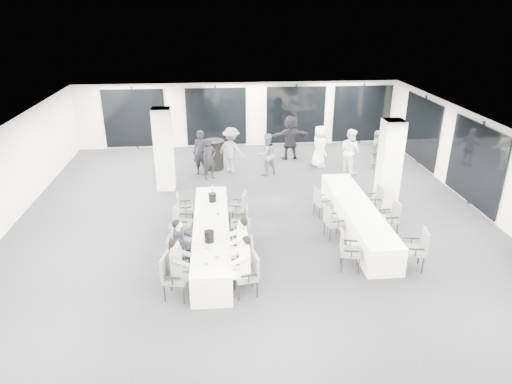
% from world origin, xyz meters
% --- Properties ---
extents(room, '(14.04, 16.04, 2.84)m').
position_xyz_m(room, '(0.89, 1.11, 1.39)').
color(room, black).
rests_on(room, ground).
extents(column_left, '(0.60, 0.60, 2.80)m').
position_xyz_m(column_left, '(-2.80, 3.20, 1.40)').
color(column_left, white).
rests_on(column_left, floor).
extents(column_right, '(0.60, 0.60, 2.80)m').
position_xyz_m(column_right, '(4.20, 1.00, 1.40)').
color(column_right, white).
rests_on(column_right, floor).
extents(banquet_table_main, '(0.90, 5.00, 0.75)m').
position_xyz_m(banquet_table_main, '(-1.23, -1.21, 0.38)').
color(banquet_table_main, silver).
rests_on(banquet_table_main, floor).
extents(banquet_table_side, '(0.90, 5.00, 0.75)m').
position_xyz_m(banquet_table_side, '(2.85, -0.43, 0.38)').
color(banquet_table_side, silver).
rests_on(banquet_table_side, floor).
extents(cocktail_table, '(0.81, 0.81, 1.12)m').
position_xyz_m(cocktail_table, '(-1.13, 5.03, 0.57)').
color(cocktail_table, black).
rests_on(cocktail_table, floor).
extents(chair_main_left_near, '(0.62, 0.65, 1.02)m').
position_xyz_m(chair_main_left_near, '(-2.07, -3.20, 0.58)').
color(chair_main_left_near, '#4F5256').
rests_on(chair_main_left_near, floor).
extents(chair_main_left_second, '(0.52, 0.57, 0.95)m').
position_xyz_m(chair_main_left_second, '(-2.06, -2.30, 0.54)').
color(chair_main_left_second, '#4F5256').
rests_on(chair_main_left_second, floor).
extents(chair_main_left_mid, '(0.58, 0.60, 0.94)m').
position_xyz_m(chair_main_left_mid, '(-2.06, -1.55, 0.54)').
color(chair_main_left_mid, '#4F5256').
rests_on(chair_main_left_mid, floor).
extents(chair_main_left_fourth, '(0.55, 0.58, 0.91)m').
position_xyz_m(chair_main_left_fourth, '(-2.06, -0.46, 0.52)').
color(chair_main_left_fourth, '#4F5256').
rests_on(chair_main_left_fourth, floor).
extents(chair_main_left_far, '(0.50, 0.54, 0.90)m').
position_xyz_m(chair_main_left_far, '(-2.06, 0.44, 0.52)').
color(chair_main_left_far, '#4F5256').
rests_on(chair_main_left_far, floor).
extents(chair_main_right_near, '(0.57, 0.61, 0.97)m').
position_xyz_m(chair_main_right_near, '(-0.40, -3.22, 0.55)').
color(chair_main_right_near, '#4F5256').
rests_on(chair_main_right_near, floor).
extents(chair_main_right_second, '(0.48, 0.53, 0.90)m').
position_xyz_m(chair_main_right_second, '(-0.40, -2.37, 0.51)').
color(chair_main_right_second, '#4F5256').
rests_on(chair_main_right_second, floor).
extents(chair_main_right_mid, '(0.51, 0.55, 0.91)m').
position_xyz_m(chair_main_right_mid, '(-0.40, -1.44, 0.52)').
color(chair_main_right_mid, '#4F5256').
rests_on(chair_main_right_mid, floor).
extents(chair_main_right_fourth, '(0.48, 0.54, 0.92)m').
position_xyz_m(chair_main_right_fourth, '(-0.40, -0.63, 0.53)').
color(chair_main_right_fourth, '#4F5256').
rests_on(chair_main_right_fourth, floor).
extents(chair_main_right_far, '(0.56, 0.59, 0.92)m').
position_xyz_m(chair_main_right_far, '(-0.40, 0.36, 0.53)').
color(chair_main_right_far, '#4F5256').
rests_on(chair_main_right_far, floor).
extents(chair_side_left_near, '(0.57, 0.61, 0.96)m').
position_xyz_m(chair_side_left_near, '(2.02, -2.40, 0.55)').
color(chair_side_left_near, '#4F5256').
rests_on(chair_side_left_near, floor).
extents(chair_side_left_mid, '(0.54, 0.57, 0.92)m').
position_xyz_m(chair_side_left_mid, '(2.02, -0.85, 0.53)').
color(chair_side_left_mid, '#4F5256').
rests_on(chair_side_left_mid, floor).
extents(chair_side_left_far, '(0.53, 0.56, 0.88)m').
position_xyz_m(chair_side_left_far, '(2.02, 0.53, 0.50)').
color(chair_side_left_far, '#4F5256').
rests_on(chair_side_left_far, floor).
extents(chair_side_right_near, '(0.62, 0.66, 1.04)m').
position_xyz_m(chair_side_right_near, '(3.69, -2.55, 0.59)').
color(chair_side_right_near, '#4F5256').
rests_on(chair_side_right_near, floor).
extents(chair_side_right_mid, '(0.53, 0.59, 0.99)m').
position_xyz_m(chair_side_right_mid, '(3.68, -0.80, 0.57)').
color(chair_side_right_mid, '#4F5256').
rests_on(chair_side_right_mid, floor).
extents(chair_side_right_far, '(0.47, 0.53, 0.92)m').
position_xyz_m(chair_side_right_far, '(3.68, 0.49, 0.52)').
color(chair_side_right_far, '#4F5256').
rests_on(chair_side_right_far, floor).
extents(seated_guest_a, '(0.50, 0.38, 1.44)m').
position_xyz_m(seated_guest_a, '(-1.90, -3.22, 0.81)').
color(seated_guest_a, slate).
rests_on(seated_guest_a, floor).
extents(seated_guest_b, '(0.50, 0.38, 1.44)m').
position_xyz_m(seated_guest_b, '(-1.90, -2.31, 0.81)').
color(seated_guest_b, black).
rests_on(seated_guest_b, floor).
extents(seated_guest_c, '(0.50, 0.38, 1.44)m').
position_xyz_m(seated_guest_c, '(-0.56, -3.23, 0.81)').
color(seated_guest_c, white).
rests_on(seated_guest_c, floor).
extents(seated_guest_d, '(0.50, 0.38, 1.44)m').
position_xyz_m(seated_guest_d, '(-0.56, -2.37, 0.81)').
color(seated_guest_d, white).
rests_on(seated_guest_d, floor).
extents(standing_guest_a, '(0.79, 0.74, 1.70)m').
position_xyz_m(standing_guest_a, '(-1.31, 3.97, 0.85)').
color(standing_guest_a, black).
rests_on(standing_guest_a, floor).
extents(standing_guest_b, '(1.01, 0.85, 1.79)m').
position_xyz_m(standing_guest_b, '(0.80, 4.20, 0.90)').
color(standing_guest_b, slate).
rests_on(standing_guest_b, floor).
extents(standing_guest_c, '(1.42, 1.21, 1.97)m').
position_xyz_m(standing_guest_c, '(-0.48, 4.58, 0.98)').
color(standing_guest_c, slate).
rests_on(standing_guest_c, floor).
extents(standing_guest_d, '(1.10, 1.13, 1.72)m').
position_xyz_m(standing_guest_d, '(5.05, 4.50, 0.86)').
color(standing_guest_d, slate).
rests_on(standing_guest_d, floor).
extents(standing_guest_e, '(0.77, 1.00, 1.84)m').
position_xyz_m(standing_guest_e, '(2.93, 4.95, 0.92)').
color(standing_guest_e, white).
rests_on(standing_guest_e, floor).
extents(standing_guest_f, '(1.98, 1.09, 2.04)m').
position_xyz_m(standing_guest_f, '(1.95, 5.98, 1.02)').
color(standing_guest_f, black).
rests_on(standing_guest_f, floor).
extents(standing_guest_g, '(0.80, 0.70, 1.91)m').
position_xyz_m(standing_guest_g, '(-1.60, 4.42, 0.95)').
color(standing_guest_g, black).
rests_on(standing_guest_g, floor).
extents(standing_guest_h, '(0.94, 1.07, 1.90)m').
position_xyz_m(standing_guest_h, '(3.94, 4.20, 0.95)').
color(standing_guest_h, white).
rests_on(standing_guest_h, floor).
extents(ice_bucket_near, '(0.24, 0.24, 0.27)m').
position_xyz_m(ice_bucket_near, '(-1.27, -2.14, 0.89)').
color(ice_bucket_near, black).
rests_on(ice_bucket_near, banquet_table_main).
extents(ice_bucket_far, '(0.22, 0.22, 0.25)m').
position_xyz_m(ice_bucket_far, '(-1.19, 0.20, 0.87)').
color(ice_bucket_far, black).
rests_on(ice_bucket_far, banquet_table_main).
extents(water_bottle_a, '(0.07, 0.07, 0.21)m').
position_xyz_m(water_bottle_a, '(-1.31, -3.23, 0.85)').
color(water_bottle_a, silver).
rests_on(water_bottle_a, banquet_table_main).
extents(water_bottle_b, '(0.06, 0.06, 0.20)m').
position_xyz_m(water_bottle_b, '(-1.04, -0.78, 0.85)').
color(water_bottle_b, silver).
rests_on(water_bottle_b, banquet_table_main).
extents(water_bottle_c, '(0.06, 0.06, 0.20)m').
position_xyz_m(water_bottle_c, '(-1.19, 0.89, 0.85)').
color(water_bottle_c, silver).
rests_on(water_bottle_c, banquet_table_main).
extents(plate_a, '(0.18, 0.18, 0.03)m').
position_xyz_m(plate_a, '(-1.32, -2.46, 0.76)').
color(plate_a, white).
rests_on(plate_a, banquet_table_main).
extents(plate_b, '(0.22, 0.22, 0.03)m').
position_xyz_m(plate_b, '(-1.10, -2.91, 0.76)').
color(plate_b, white).
rests_on(plate_b, banquet_table_main).
extents(plate_c, '(0.19, 0.19, 0.03)m').
position_xyz_m(plate_c, '(-1.21, -1.77, 0.76)').
color(plate_c, white).
rests_on(plate_c, banquet_table_main).
extents(wine_glass, '(0.07, 0.07, 0.18)m').
position_xyz_m(wine_glass, '(-0.98, -3.25, 0.88)').
color(wine_glass, silver).
rests_on(wine_glass, banquet_table_main).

